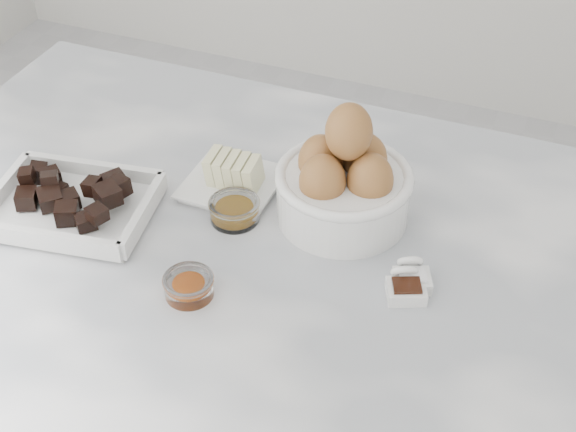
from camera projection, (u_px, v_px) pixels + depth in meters
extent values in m
cube|color=silver|center=(266.00, 259.00, 1.10)|extent=(1.20, 0.80, 0.04)
cube|color=white|center=(73.00, 211.00, 1.14)|extent=(0.24, 0.19, 0.01)
cube|color=white|center=(233.00, 186.00, 1.18)|extent=(0.12, 0.12, 0.01)
cube|color=white|center=(232.00, 182.00, 1.18)|extent=(0.13, 0.13, 0.00)
cylinder|color=white|center=(353.00, 209.00, 1.11)|extent=(0.08, 0.08, 0.05)
cylinder|color=white|center=(354.00, 198.00, 1.10)|extent=(0.07, 0.07, 0.01)
cylinder|color=white|center=(343.00, 196.00, 1.12)|extent=(0.19, 0.19, 0.07)
torus|color=white|center=(344.00, 176.00, 1.09)|extent=(0.19, 0.19, 0.02)
ellipsoid|color=brown|center=(373.00, 175.00, 1.08)|extent=(0.06, 0.06, 0.08)
ellipsoid|color=brown|center=(317.00, 167.00, 1.10)|extent=(0.06, 0.06, 0.08)
ellipsoid|color=brown|center=(356.00, 157.00, 1.11)|extent=(0.06, 0.06, 0.08)
ellipsoid|color=brown|center=(330.00, 186.00, 1.06)|extent=(0.06, 0.06, 0.08)
ellipsoid|color=brown|center=(349.00, 132.00, 1.05)|extent=(0.06, 0.06, 0.08)
cylinder|color=white|center=(235.00, 211.00, 1.12)|extent=(0.07, 0.07, 0.03)
torus|color=white|center=(234.00, 203.00, 1.12)|extent=(0.07, 0.07, 0.01)
cylinder|color=orange|center=(235.00, 213.00, 1.13)|extent=(0.05, 0.05, 0.01)
cylinder|color=white|center=(189.00, 286.00, 1.01)|extent=(0.06, 0.06, 0.03)
torus|color=white|center=(188.00, 280.00, 1.00)|extent=(0.07, 0.07, 0.01)
ellipsoid|color=#FB5507|center=(189.00, 286.00, 1.01)|extent=(0.04, 0.04, 0.02)
cube|color=white|center=(406.00, 291.00, 1.01)|extent=(0.06, 0.06, 0.02)
cube|color=black|center=(407.00, 285.00, 1.00)|extent=(0.04, 0.04, 0.00)
torus|color=white|center=(404.00, 272.00, 1.02)|extent=(0.04, 0.04, 0.04)
cube|color=white|center=(412.00, 281.00, 1.03)|extent=(0.06, 0.05, 0.02)
cube|color=white|center=(413.00, 275.00, 1.02)|extent=(0.04, 0.04, 0.00)
torus|color=white|center=(410.00, 262.00, 1.04)|extent=(0.04, 0.04, 0.03)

